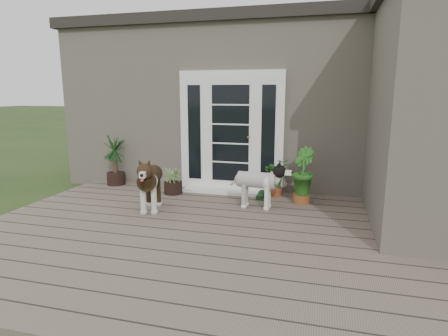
# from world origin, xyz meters

# --- Properties ---
(deck) EXTENTS (6.20, 4.60, 0.12)m
(deck) POSITION_xyz_m (0.00, 0.40, 0.06)
(deck) COLOR #6B5B4C
(deck) RESTS_ON ground
(house_main) EXTENTS (7.40, 4.00, 3.10)m
(house_main) POSITION_xyz_m (0.00, 4.65, 1.55)
(house_main) COLOR #665E54
(house_main) RESTS_ON ground
(roof_main) EXTENTS (7.60, 4.20, 0.20)m
(roof_main) POSITION_xyz_m (0.00, 4.65, 3.20)
(roof_main) COLOR #2D2826
(roof_main) RESTS_ON house_main
(house_wing) EXTENTS (1.60, 2.40, 3.10)m
(house_wing) POSITION_xyz_m (2.90, 1.50, 1.55)
(house_wing) COLOR #665E54
(house_wing) RESTS_ON ground
(door_unit) EXTENTS (1.90, 0.14, 2.15)m
(door_unit) POSITION_xyz_m (-0.20, 2.60, 1.19)
(door_unit) COLOR white
(door_unit) RESTS_ON deck
(door_step) EXTENTS (1.60, 0.40, 0.05)m
(door_step) POSITION_xyz_m (-0.20, 2.40, 0.14)
(door_step) COLOR white
(door_step) RESTS_ON deck
(brindle_dog) EXTENTS (0.60, 0.96, 0.74)m
(brindle_dog) POSITION_xyz_m (-1.08, 1.10, 0.49)
(brindle_dog) COLOR #312211
(brindle_dog) RESTS_ON deck
(white_dog) EXTENTS (0.80, 0.37, 0.65)m
(white_dog) POSITION_xyz_m (0.46, 1.62, 0.45)
(white_dog) COLOR white
(white_dog) RESTS_ON deck
(spider_plant) EXTENTS (0.66, 0.66, 0.57)m
(spider_plant) POSITION_xyz_m (-1.12, 2.07, 0.41)
(spider_plant) COLOR #81965C
(spider_plant) RESTS_ON deck
(yucca) EXTENTS (0.70, 0.70, 0.95)m
(yucca) POSITION_xyz_m (-2.46, 2.40, 0.59)
(yucca) COLOR black
(yucca) RESTS_ON deck
(herb_a) EXTENTS (0.64, 0.64, 0.58)m
(herb_a) POSITION_xyz_m (0.64, 2.40, 0.41)
(herb_a) COLOR #1D5719
(herb_a) RESTS_ON deck
(herb_b) EXTENTS (0.58, 0.58, 0.69)m
(herb_b) POSITION_xyz_m (1.12, 2.07, 0.46)
(herb_b) COLOR #195A1F
(herb_b) RESTS_ON deck
(herb_c) EXTENTS (0.47, 0.47, 0.58)m
(herb_c) POSITION_xyz_m (2.33, 2.40, 0.41)
(herb_c) COLOR #235D1A
(herb_c) RESTS_ON deck
(sapling) EXTENTS (0.58, 0.58, 1.48)m
(sapling) POSITION_xyz_m (2.26, 1.57, 0.86)
(sapling) COLOR #1D651C
(sapling) RESTS_ON deck
(clog_left) EXTENTS (0.21, 0.34, 0.10)m
(clog_left) POSITION_xyz_m (0.55, 2.31, 0.17)
(clog_left) COLOR #14321A
(clog_left) RESTS_ON deck
(clog_right) EXTENTS (0.16, 0.34, 0.10)m
(clog_right) POSITION_xyz_m (0.43, 2.17, 0.17)
(clog_right) COLOR #163716
(clog_right) RESTS_ON deck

